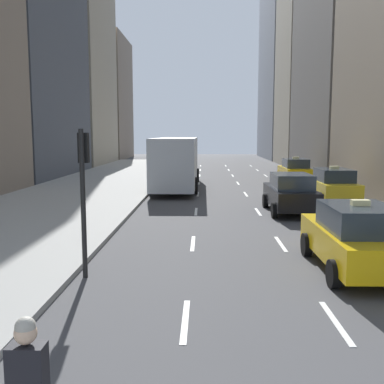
# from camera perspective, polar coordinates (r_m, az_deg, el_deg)

# --- Properties ---
(sidewalk_left) EXTENTS (8.00, 66.00, 0.15)m
(sidewalk_left) POSITION_cam_1_polar(r_m,az_deg,el_deg) (28.16, -13.20, 0.20)
(sidewalk_left) COLOR #9E9E99
(sidewalk_left) RESTS_ON ground
(lane_markings) EXTENTS (5.72, 56.00, 0.01)m
(lane_markings) POSITION_cam_1_polar(r_m,az_deg,el_deg) (23.42, 7.51, -1.25)
(lane_markings) COLOR white
(lane_markings) RESTS_ON ground
(building_row_left) EXTENTS (6.00, 70.53, 30.21)m
(building_row_left) POSITION_cam_1_polar(r_m,az_deg,el_deg) (38.60, -21.59, 21.27)
(building_row_left) COLOR gray
(building_row_left) RESTS_ON ground
(taxi_lead) EXTENTS (2.02, 4.40, 1.87)m
(taxi_lead) POSITION_cam_1_polar(r_m,az_deg,el_deg) (33.63, 12.93, 2.72)
(taxi_lead) COLOR yellow
(taxi_lead) RESTS_ON ground
(taxi_second) EXTENTS (2.02, 4.40, 1.87)m
(taxi_second) POSITION_cam_1_polar(r_m,az_deg,el_deg) (24.29, 17.41, 0.86)
(taxi_second) COLOR yellow
(taxi_second) RESTS_ON ground
(taxi_third) EXTENTS (2.02, 4.40, 1.87)m
(taxi_third) POSITION_cam_1_polar(r_m,az_deg,el_deg) (12.14, 20.10, -5.44)
(taxi_third) COLOR yellow
(taxi_third) RESTS_ON ground
(sedan_black_near) EXTENTS (2.02, 4.50, 1.76)m
(sedan_black_near) POSITION_cam_1_polar(r_m,az_deg,el_deg) (20.40, 12.39, -0.11)
(sedan_black_near) COLOR black
(sedan_black_near) RESTS_ON ground
(city_bus) EXTENTS (2.80, 11.61, 3.25)m
(city_bus) POSITION_cam_1_polar(r_m,az_deg,el_deg) (29.28, -1.94, 4.02)
(city_bus) COLOR #B7BCC1
(city_bus) RESTS_ON ground
(traffic_light_pole) EXTENTS (0.24, 0.42, 3.60)m
(traffic_light_pole) POSITION_cam_1_polar(r_m,az_deg,el_deg) (11.08, -13.62, 1.64)
(traffic_light_pole) COLOR black
(traffic_light_pole) RESTS_ON ground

